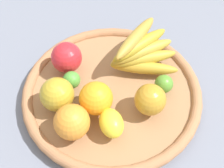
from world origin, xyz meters
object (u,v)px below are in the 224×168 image
object	(u,v)px
banana_bunch	(141,52)
apple_2	(57,94)
apple_1	(67,57)
lime_0	(164,83)
lime_1	(72,80)
lemon_0	(113,123)
orange_0	(72,122)
apple_0	(150,100)
orange_1	(96,98)

from	to	relation	value
banana_bunch	apple_2	world-z (taller)	banana_bunch
apple_2	apple_1	xyz separation A→B (m)	(-0.11, 0.01, -0.00)
lime_0	lime_1	bearing A→B (deg)	-91.99
lime_0	apple_1	size ratio (longest dim) A/B	0.58
lime_0	lemon_0	distance (m)	0.17
lime_1	apple_1	world-z (taller)	apple_1
apple_1	lemon_0	bearing A→B (deg)	33.34
lime_1	orange_0	distance (m)	0.13
lemon_0	apple_0	size ratio (longest dim) A/B	0.98
lemon_0	apple_0	xyz separation A→B (m)	(-0.06, 0.08, 0.01)
apple_2	orange_0	size ratio (longest dim) A/B	1.00
lime_0	orange_1	xyz separation A→B (m)	(0.06, -0.16, 0.02)
lemon_0	banana_bunch	bearing A→B (deg)	160.87
lemon_0	orange_1	bearing A→B (deg)	-145.11
lemon_0	lime_0	bearing A→B (deg)	133.59
apple_0	apple_1	distance (m)	0.24
lime_0	apple_1	distance (m)	0.25
banana_bunch	orange_1	distance (m)	0.17
apple_1	orange_1	bearing A→B (deg)	32.61
lime_0	lemon_0	world-z (taller)	lemon_0
apple_2	lime_0	bearing A→B (deg)	101.03
apple_0	lime_1	bearing A→B (deg)	-109.54
lime_1	apple_1	distance (m)	0.06
apple_0	apple_1	bearing A→B (deg)	-121.40
apple_0	orange_1	xyz separation A→B (m)	(-0.00, -0.12, 0.00)
apple_2	orange_0	bearing A→B (deg)	29.13
apple_0	lime_0	bearing A→B (deg)	147.30
lime_1	apple_0	size ratio (longest dim) A/B	0.59
banana_bunch	lime_0	distance (m)	0.10
lime_1	lemon_0	xyz separation A→B (m)	(0.12, 0.10, 0.00)
lime_1	apple_0	xyz separation A→B (m)	(0.07, 0.19, 0.02)
lime_0	orange_0	xyz separation A→B (m)	(0.12, -0.21, 0.02)
lime_0	lemon_0	size ratio (longest dim) A/B	0.63
lime_1	lime_0	bearing A→B (deg)	88.01
lime_0	orange_1	bearing A→B (deg)	-70.20
orange_0	orange_1	xyz separation A→B (m)	(-0.06, 0.05, -0.00)
orange_0	orange_1	distance (m)	0.08
lime_1	apple_1	bearing A→B (deg)	-164.56
lime_0	orange_0	world-z (taller)	orange_0
banana_bunch	apple_1	xyz separation A→B (m)	(0.01, -0.19, -0.01)
apple_0	orange_1	size ratio (longest dim) A/B	0.94
lemon_0	apple_0	bearing A→B (deg)	124.24
apple_2	orange_1	xyz separation A→B (m)	(0.01, 0.09, -0.00)
banana_bunch	lime_0	world-z (taller)	banana_bunch
apple_0	orange_0	size ratio (longest dim) A/B	0.92
banana_bunch	apple_0	xyz separation A→B (m)	(0.14, 0.02, -0.01)
banana_bunch	apple_0	distance (m)	0.14
orange_0	lemon_0	bearing A→B (deg)	93.79
banana_bunch	apple_2	distance (m)	0.23
banana_bunch	orange_1	size ratio (longest dim) A/B	2.25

